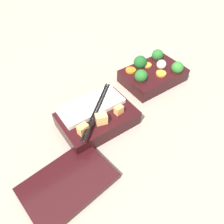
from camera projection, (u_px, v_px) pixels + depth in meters
The scene contains 4 objects.
ground_plane at pixel (125, 102), 0.64m from camera, with size 3.00×3.00×0.00m, color gray.
bento_tray_vegetable at pixel (153, 73), 0.69m from camera, with size 0.19×0.13×0.07m.
bento_tray_rice at pixel (97, 117), 0.56m from camera, with size 0.19×0.14×0.07m.
bento_lid at pixel (68, 183), 0.46m from camera, with size 0.19×0.13×0.01m, color black.
Camera 1 is at (0.30, 0.36, 0.44)m, focal length 35.00 mm.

